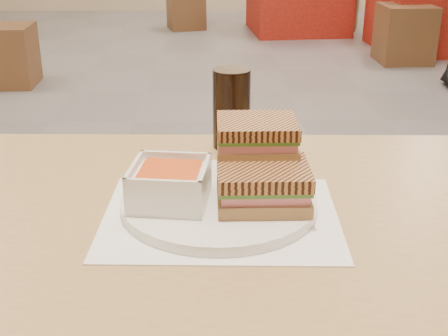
{
  "coord_description": "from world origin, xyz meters",
  "views": [
    {
      "loc": [
        0.0,
        -2.77,
        1.15
      ],
      "look_at": [
        0.01,
        -2.0,
        0.82
      ],
      "focal_mm": 48.01,
      "sensor_mm": 36.0,
      "label": 1
    }
  ],
  "objects_px": {
    "soup_bowl": "(170,186)",
    "bg_table_1": "(430,5)",
    "bg_chair_2l": "(186,9)",
    "bg_chair_2r": "(339,7)",
    "bg_chair_0r": "(7,56)",
    "cola_glass": "(231,109)",
    "bg_chair_1l": "(405,34)",
    "panini_lower": "(263,185)",
    "plate": "(219,202)",
    "main_table": "(181,286)"
  },
  "relations": [
    {
      "from": "cola_glass",
      "to": "bg_chair_0r",
      "type": "xyz_separation_m",
      "value": [
        -1.52,
        3.21,
        -0.61
      ]
    },
    {
      "from": "bg_chair_1l",
      "to": "bg_chair_2l",
      "type": "xyz_separation_m",
      "value": [
        -1.87,
        1.57,
        -0.03
      ]
    },
    {
      "from": "panini_lower",
      "to": "bg_chair_2l",
      "type": "xyz_separation_m",
      "value": [
        -0.39,
        5.73,
        -0.59
      ]
    },
    {
      "from": "main_table",
      "to": "cola_glass",
      "type": "xyz_separation_m",
      "value": [
        0.08,
        0.29,
        0.19
      ]
    },
    {
      "from": "main_table",
      "to": "bg_chair_2l",
      "type": "relative_size",
      "value": 2.77
    },
    {
      "from": "cola_glass",
      "to": "bg_chair_0r",
      "type": "bearing_deg",
      "value": 115.36
    },
    {
      "from": "plate",
      "to": "bg_table_1",
      "type": "distance_m",
      "value": 5.03
    },
    {
      "from": "bg_chair_1l",
      "to": "panini_lower",
      "type": "bearing_deg",
      "value": -109.54
    },
    {
      "from": "plate",
      "to": "bg_chair_1l",
      "type": "height_order",
      "value": "plate"
    },
    {
      "from": "soup_bowl",
      "to": "bg_chair_0r",
      "type": "height_order",
      "value": "soup_bowl"
    },
    {
      "from": "bg_chair_2l",
      "to": "bg_table_1",
      "type": "bearing_deg",
      "value": -25.64
    },
    {
      "from": "cola_glass",
      "to": "bg_chair_2l",
      "type": "relative_size",
      "value": 0.33
    },
    {
      "from": "bg_chair_1l",
      "to": "bg_chair_2r",
      "type": "relative_size",
      "value": 0.95
    },
    {
      "from": "bg_chair_2l",
      "to": "bg_chair_2r",
      "type": "xyz_separation_m",
      "value": [
        1.63,
        0.03,
        0.02
      ]
    },
    {
      "from": "plate",
      "to": "panini_lower",
      "type": "height_order",
      "value": "panini_lower"
    },
    {
      "from": "panini_lower",
      "to": "bg_table_1",
      "type": "height_order",
      "value": "panini_lower"
    },
    {
      "from": "main_table",
      "to": "bg_chair_2l",
      "type": "bearing_deg",
      "value": 92.73
    },
    {
      "from": "panini_lower",
      "to": "bg_chair_0r",
      "type": "distance_m",
      "value": 3.86
    },
    {
      "from": "panini_lower",
      "to": "cola_glass",
      "type": "bearing_deg",
      "value": 98.06
    },
    {
      "from": "bg_table_1",
      "to": "bg_chair_2l",
      "type": "distance_m",
      "value": 2.47
    },
    {
      "from": "cola_glass",
      "to": "main_table",
      "type": "bearing_deg",
      "value": -105.79
    },
    {
      "from": "plate",
      "to": "main_table",
      "type": "bearing_deg",
      "value": -149.2
    },
    {
      "from": "panini_lower",
      "to": "bg_chair_1l",
      "type": "xyz_separation_m",
      "value": [
        1.48,
        4.17,
        -0.56
      ]
    },
    {
      "from": "panini_lower",
      "to": "bg_chair_2r",
      "type": "height_order",
      "value": "panini_lower"
    },
    {
      "from": "bg_chair_0r",
      "to": "bg_chair_2l",
      "type": "bearing_deg",
      "value": 62.64
    },
    {
      "from": "plate",
      "to": "bg_chair_2l",
      "type": "height_order",
      "value": "plate"
    },
    {
      "from": "bg_table_1",
      "to": "bg_chair_0r",
      "type": "distance_m",
      "value": 3.6
    },
    {
      "from": "plate",
      "to": "panini_lower",
      "type": "relative_size",
      "value": 2.19
    },
    {
      "from": "soup_bowl",
      "to": "bg_chair_1l",
      "type": "bearing_deg",
      "value": 68.83
    },
    {
      "from": "bg_chair_2r",
      "to": "soup_bowl",
      "type": "bearing_deg",
      "value": -103.39
    },
    {
      "from": "main_table",
      "to": "bg_chair_1l",
      "type": "distance_m",
      "value": 4.49
    },
    {
      "from": "plate",
      "to": "bg_table_1",
      "type": "relative_size",
      "value": 0.3
    },
    {
      "from": "cola_glass",
      "to": "bg_chair_2l",
      "type": "distance_m",
      "value": 5.51
    },
    {
      "from": "main_table",
      "to": "bg_chair_2r",
      "type": "xyz_separation_m",
      "value": [
        1.36,
        5.78,
        -0.41
      ]
    },
    {
      "from": "plate",
      "to": "panini_lower",
      "type": "xyz_separation_m",
      "value": [
        0.06,
        -0.02,
        0.04
      ]
    },
    {
      "from": "panini_lower",
      "to": "bg_chair_2l",
      "type": "bearing_deg",
      "value": 93.92
    },
    {
      "from": "main_table",
      "to": "bg_chair_2r",
      "type": "relative_size",
      "value": 2.48
    },
    {
      "from": "cola_glass",
      "to": "bg_table_1",
      "type": "bearing_deg",
      "value": 66.97
    },
    {
      "from": "bg_chair_0r",
      "to": "cola_glass",
      "type": "bearing_deg",
      "value": -64.64
    },
    {
      "from": "plate",
      "to": "bg_chair_2r",
      "type": "xyz_separation_m",
      "value": [
        1.3,
        5.75,
        -0.54
      ]
    },
    {
      "from": "plate",
      "to": "soup_bowl",
      "type": "relative_size",
      "value": 2.42
    },
    {
      "from": "plate",
      "to": "bg_chair_1l",
      "type": "distance_m",
      "value": 4.45
    },
    {
      "from": "bg_chair_0r",
      "to": "bg_chair_2l",
      "type": "xyz_separation_m",
      "value": [
        1.17,
        2.25,
        -0.01
      ]
    },
    {
      "from": "soup_bowl",
      "to": "bg_table_1",
      "type": "xyz_separation_m",
      "value": [
        1.96,
        4.66,
        -0.4
      ]
    },
    {
      "from": "soup_bowl",
      "to": "bg_chair_2r",
      "type": "bearing_deg",
      "value": 76.61
    },
    {
      "from": "main_table",
      "to": "bg_table_1",
      "type": "distance_m",
      "value": 5.08
    },
    {
      "from": "plate",
      "to": "soup_bowl",
      "type": "height_order",
      "value": "soup_bowl"
    },
    {
      "from": "soup_bowl",
      "to": "bg_table_1",
      "type": "relative_size",
      "value": 0.12
    },
    {
      "from": "plate",
      "to": "bg_table_1",
      "type": "height_order",
      "value": "bg_table_1"
    },
    {
      "from": "soup_bowl",
      "to": "bg_chair_2l",
      "type": "bearing_deg",
      "value": 92.61
    }
  ]
}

